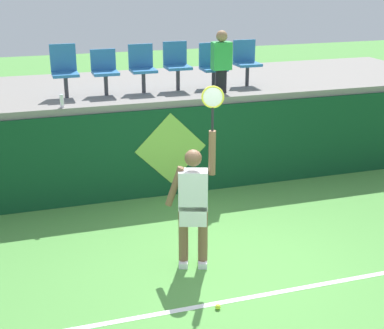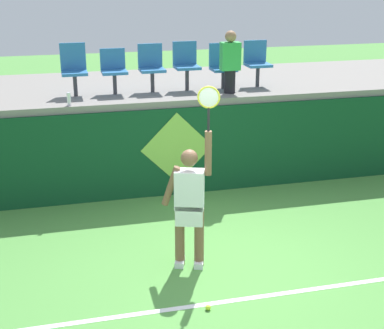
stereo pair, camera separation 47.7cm
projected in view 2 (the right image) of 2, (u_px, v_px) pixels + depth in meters
The scene contains 15 objects.
ground_plane at pixel (226, 269), 7.59m from camera, with size 40.00×40.00×0.00m, color #519342.
court_back_wall at pixel (179, 151), 9.90m from camera, with size 11.91×0.20×1.56m, color #0F4223.
spectator_platform at pixel (162, 86), 11.01m from camera, with size 11.91×3.14×0.12m, color gray.
court_baseline_stripe at pixel (244, 299), 6.91m from camera, with size 10.71×0.08×0.01m, color white.
tennis_player at pixel (190, 202), 7.39m from camera, with size 0.73×0.37×2.47m.
tennis_ball at pixel (208, 307), 6.69m from camera, with size 0.07×0.07×0.07m, color #D1E533.
water_bottle at pixel (69, 99), 9.21m from camera, with size 0.06×0.06×0.21m, color white.
stadium_chair_0 at pixel (74, 67), 9.81m from camera, with size 0.44×0.42×0.89m.
stadium_chair_1 at pixel (114, 68), 9.97m from camera, with size 0.44×0.42×0.78m.
stadium_chair_2 at pixel (151, 65), 10.12m from camera, with size 0.44×0.42×0.84m.
stadium_chair_3 at pixel (186, 63), 10.26m from camera, with size 0.44×0.42×0.86m.
stadium_chair_4 at pixel (222, 64), 10.43m from camera, with size 0.44×0.42×0.81m.
stadium_chair_5 at pixel (257, 61), 10.57m from camera, with size 0.44×0.42×0.84m.
spectator_0 at pixel (230, 61), 9.95m from camera, with size 0.34×0.20×1.09m.
wall_signage_mount at pixel (177, 194), 10.05m from camera, with size 1.27×0.01×1.50m.
Camera 2 is at (-2.05, -6.37, 3.86)m, focal length 53.00 mm.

